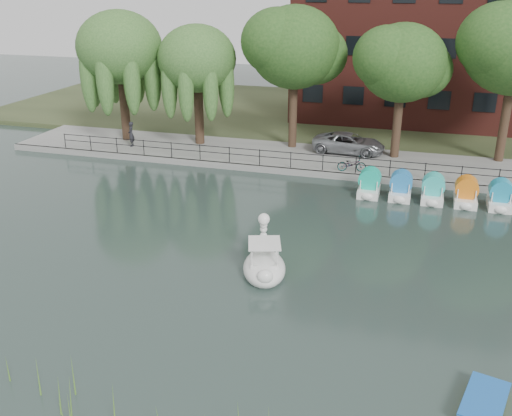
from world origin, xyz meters
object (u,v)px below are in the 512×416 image
at_px(bicycle, 352,163).
at_px(yellow_rowboat, 484,403).
at_px(minivan, 349,142).
at_px(swan_boat, 264,263).
at_px(pedestrian, 131,132).

distance_m(bicycle, yellow_rowboat, 20.24).
bearing_deg(minivan, swan_boat, -179.95).
bearing_deg(pedestrian, minivan, 82.41).
xyz_separation_m(bicycle, yellow_rowboat, (6.30, -19.22, -0.69)).
xyz_separation_m(minivan, pedestrian, (-14.75, -2.64, 0.23)).
bearing_deg(bicycle, minivan, -0.50).
bearing_deg(pedestrian, yellow_rowboat, 28.95).
bearing_deg(bicycle, swan_boat, 161.61).
relative_size(pedestrian, swan_boat, 0.63).
height_order(bicycle, swan_boat, swan_boat).
xyz_separation_m(minivan, swan_boat, (-1.01, -17.32, -0.65)).
distance_m(bicycle, pedestrian, 15.54).
height_order(minivan, pedestrian, pedestrian).
height_order(bicycle, pedestrian, pedestrian).
height_order(bicycle, yellow_rowboat, bicycle).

